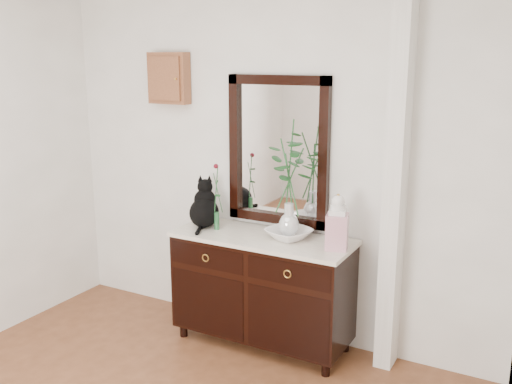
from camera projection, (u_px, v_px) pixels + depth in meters
The scene contains 10 objects.
wall_back at pixel (267, 162), 4.27m from camera, with size 3.60×0.04×2.70m, color white.
pilaster at pixel (396, 177), 3.74m from camera, with size 0.12×0.20×2.70m, color white.
sideboard at pixel (262, 285), 4.21m from camera, with size 1.33×0.52×0.82m.
wall_mirror at pixel (278, 151), 4.19m from camera, with size 0.80×0.06×1.10m.
key_cabinet at pixel (169, 78), 4.49m from camera, with size 0.35×0.10×0.40m, color brown.
cat at pixel (204, 203), 4.33m from camera, with size 0.26×0.31×0.36m, color black, non-canonical shape.
lotus_bowl at pixel (289, 234), 4.05m from camera, with size 0.31×0.31×0.08m, color white.
vase_branches at pixel (289, 178), 3.96m from camera, with size 0.40×0.40×0.85m, color silver, non-canonical shape.
bud_vase_rose at pixel (216, 196), 4.23m from camera, with size 0.06×0.06×0.51m, color #276134, non-canonical shape.
ginger_jar at pixel (337, 221), 3.81m from camera, with size 0.14×0.14×0.39m, color white, non-canonical shape.
Camera 1 is at (1.94, -1.75, 2.12)m, focal length 40.00 mm.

